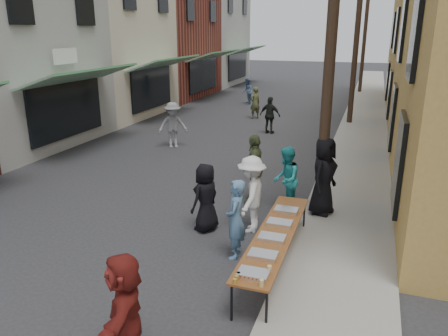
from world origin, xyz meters
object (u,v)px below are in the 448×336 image
Objects in this scene: utility_pole_far at (365,30)px; utility_pole_near at (332,32)px; utility_pole_mid at (357,31)px; guest_front_a at (206,198)px; catering_tray_sausage at (253,274)px; server at (324,176)px; serving_table at (275,235)px; guest_front_c at (286,179)px.

utility_pole_near is at bearing -90.00° from utility_pole_far.
guest_front_a is (-2.44, -13.68, -3.68)m from utility_pole_mid.
server reaches higher than catering_tray_sausage.
guest_front_a is at bearing 124.20° from catering_tray_sausage.
serving_table is at bearing -174.51° from server.
utility_pole_far is 26.06m from guest_front_a.
utility_pole_near is 2.25× the size of serving_table.
utility_pole_far is 28.74m from catering_tray_sausage.
guest_front_c is 0.98m from server.
utility_pole_mid is at bearing 87.97° from serving_table.
utility_pole_far reaches higher than guest_front_a.
utility_pole_mid is at bearing 90.00° from utility_pole_near.
guest_front_c is (-0.37, 4.57, 0.07)m from catering_tray_sausage.
serving_table is at bearing -100.49° from utility_pole_near.
server is at bearing -89.76° from utility_pole_mid.
utility_pole_far is at bearing 17.07° from server.
utility_pole_mid is 1.00× the size of utility_pole_far.
catering_tray_sausage is at bearing -1.12° from guest_front_c.
guest_front_a is at bearing 140.89° from server.
utility_pole_near is 18.00× the size of catering_tray_sausage.
catering_tray_sausage is at bearing 54.91° from guest_front_a.
utility_pole_mid reaches higher than serving_table.
serving_table is 8.00× the size of catering_tray_sausage.
guest_front_a is at bearing -95.43° from utility_pole_far.
guest_front_c is (1.54, 1.75, 0.04)m from guest_front_a.
serving_table is 2.32× the size of guest_front_c.
utility_pole_far is 18.00× the size of catering_tray_sausage.
utility_pole_mid is 12.48m from server.
catering_tray_sausage is 4.54m from server.
guest_front_a reaches higher than catering_tray_sausage.
catering_tray_sausage is 0.29× the size of guest_front_c.
utility_pole_near reaches higher than guest_front_a.
guest_front_c is at bearing 102.44° from server.
guest_front_c is (-0.37, 2.92, 0.15)m from serving_table.
utility_pole_far is at bearing -164.73° from guest_front_a.
guest_front_c is at bearing 97.28° from serving_table.
guest_front_a is (-1.92, 1.17, 0.10)m from serving_table.
utility_pole_near reaches higher than serving_table.
guest_front_c is at bearing 94.67° from catering_tray_sausage.
guest_front_c reaches higher than catering_tray_sausage.
utility_pole_near is 5.22× the size of guest_front_c.
utility_pole_mid and utility_pole_far have the same top height.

